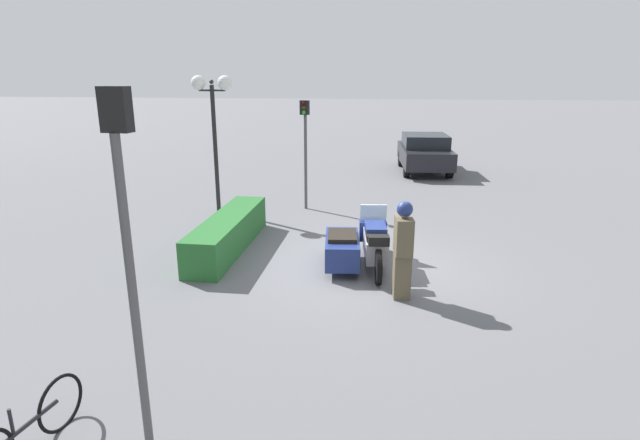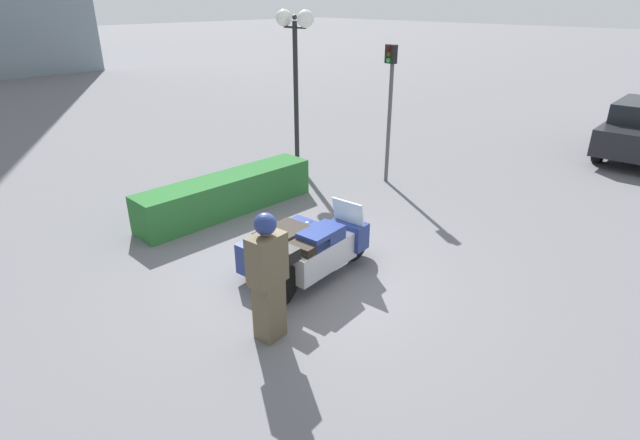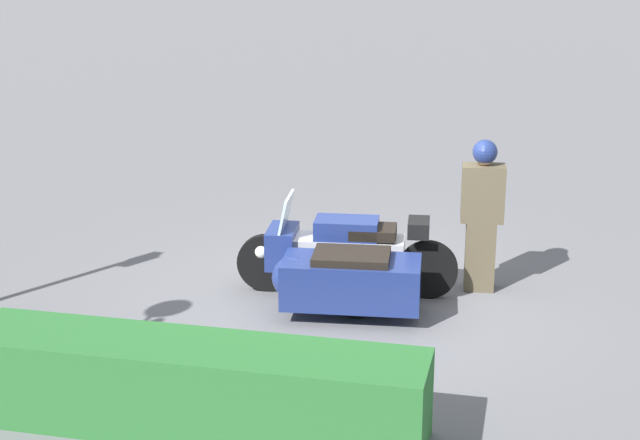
{
  "view_description": "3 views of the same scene",
  "coord_description": "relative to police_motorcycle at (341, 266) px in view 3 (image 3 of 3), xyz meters",
  "views": [
    {
      "loc": [
        -9.79,
        -0.4,
        3.86
      ],
      "look_at": [
        -0.81,
        0.81,
        1.24
      ],
      "focal_mm": 28.0,
      "sensor_mm": 36.0,
      "label": 1
    },
    {
      "loc": [
        -4.76,
        -5.06,
        4.15
      ],
      "look_at": [
        0.51,
        0.18,
        0.81
      ],
      "focal_mm": 28.0,
      "sensor_mm": 36.0,
      "label": 2
    },
    {
      "loc": [
        -1.93,
        10.19,
        4.15
      ],
      "look_at": [
        0.24,
        0.66,
        1.15
      ],
      "focal_mm": 55.0,
      "sensor_mm": 36.0,
      "label": 3
    }
  ],
  "objects": [
    {
      "name": "hedge_bush_curbside",
      "position": [
        0.64,
        3.0,
        -0.08
      ],
      "size": [
        3.95,
        0.78,
        0.78
      ],
      "primitive_type": "cube",
      "color": "#28662D",
      "rests_on": "ground"
    },
    {
      "name": "ground_plane",
      "position": [
        -0.12,
        -0.15,
        -0.47
      ],
      "size": [
        160.0,
        160.0,
        0.0
      ],
      "primitive_type": "plane",
      "color": "slate"
    },
    {
      "name": "officer_rider",
      "position": [
        -1.47,
        -0.9,
        0.47
      ],
      "size": [
        0.52,
        0.35,
        1.79
      ],
      "rotation": [
        0.0,
        0.0,
        1.68
      ],
      "color": "brown",
      "rests_on": "ground"
    },
    {
      "name": "police_motorcycle",
      "position": [
        0.0,
        0.0,
        0.0
      ],
      "size": [
        2.55,
        1.38,
        1.17
      ],
      "rotation": [
        0.0,
        0.0,
        0.1
      ],
      "color": "black",
      "rests_on": "ground"
    }
  ]
}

